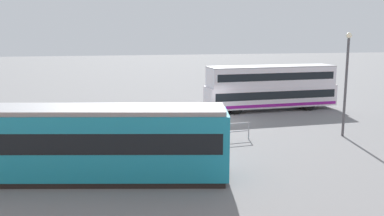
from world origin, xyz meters
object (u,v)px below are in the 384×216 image
object	(u,v)px
tram_yellow	(67,142)
info_sign	(111,120)
street_lamp	(346,76)
double_decker_bus	(271,87)
pedestrian_near_railing	(172,120)

from	to	relation	value
tram_yellow	info_sign	distance (m)	4.90
tram_yellow	street_lamp	size ratio (longest dim) A/B	2.24
double_decker_bus	pedestrian_near_railing	world-z (taller)	double_decker_bus
info_sign	street_lamp	xyz separation A→B (m)	(-14.41, -0.38, 2.12)
tram_yellow	info_sign	size ratio (longest dim) A/B	6.05
double_decker_bus	tram_yellow	size ratio (longest dim) A/B	0.77
double_decker_bus	info_sign	distance (m)	16.33
double_decker_bus	pedestrian_near_railing	distance (m)	11.48
info_sign	street_lamp	bearing A→B (deg)	-178.48
street_lamp	info_sign	bearing A→B (deg)	1.52
pedestrian_near_railing	info_sign	world-z (taller)	info_sign
double_decker_bus	pedestrian_near_railing	xyz separation A→B (m)	(9.30, 6.66, -0.97)
double_decker_bus	street_lamp	distance (m)	9.57
double_decker_bus	info_sign	world-z (taller)	double_decker_bus
double_decker_bus	tram_yellow	distance (m)	20.71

